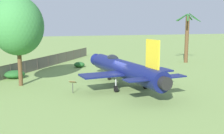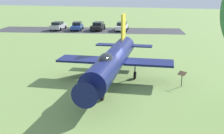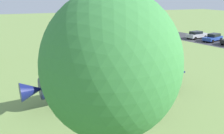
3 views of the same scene
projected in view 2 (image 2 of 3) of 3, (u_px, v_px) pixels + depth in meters
name	position (u px, v px, depth m)	size (l,w,h in m)	color
ground_plane	(113.00, 82.00, 21.74)	(200.00, 200.00, 0.00)	#75934C
parking_strip	(89.00, 30.00, 50.59)	(33.74, 8.00, 0.00)	#38383D
display_jet	(112.00, 61.00, 20.91)	(14.49, 9.28, 4.91)	#111951
info_plaque	(182.00, 76.00, 20.51)	(0.65, 0.72, 1.14)	#333333
parked_car_white	(122.00, 26.00, 49.97)	(4.93, 2.77, 1.47)	silver
parked_car_black	(98.00, 26.00, 50.33)	(4.70, 2.67, 1.48)	black
parked_car_blue	(77.00, 26.00, 50.67)	(4.95, 3.10, 1.45)	#23429E
parked_car_silver	(58.00, 26.00, 50.77)	(4.82, 2.64, 1.51)	#B2B5BA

